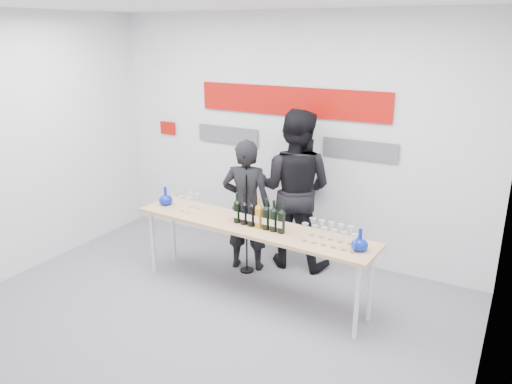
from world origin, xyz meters
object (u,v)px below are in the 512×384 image
(presenter_left, at_px, (246,205))
(presenter_right, at_px, (295,189))
(mic_stand, at_px, (247,237))
(tasting_table, at_px, (251,230))

(presenter_left, bearing_deg, presenter_right, -156.45)
(presenter_right, relative_size, mic_stand, 1.33)
(presenter_left, xyz_separation_m, presenter_right, (0.45, 0.37, 0.17))
(mic_stand, bearing_deg, presenter_left, 121.42)
(presenter_left, distance_m, presenter_right, 0.61)
(presenter_left, height_order, presenter_right, presenter_right)
(presenter_left, height_order, mic_stand, presenter_left)
(presenter_right, xyz_separation_m, mic_stand, (-0.39, -0.48, -0.52))
(tasting_table, height_order, presenter_left, presenter_left)
(tasting_table, distance_m, presenter_right, 0.95)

